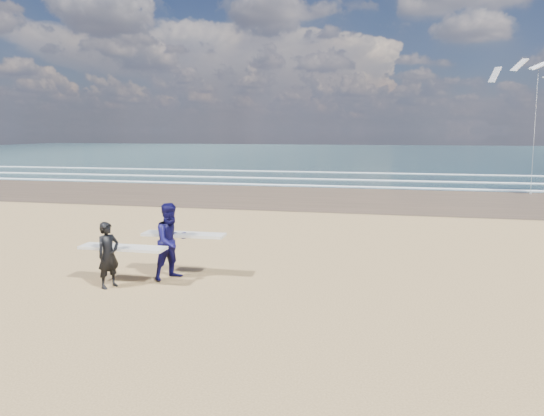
# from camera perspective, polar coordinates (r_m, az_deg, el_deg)

# --- Properties ---
(ocean) EXTENTS (220.00, 100.00, 0.02)m
(ocean) POSITION_cam_1_polar(r_m,az_deg,el_deg) (83.54, 21.51, 5.86)
(ocean) COLOR #1A343A
(ocean) RESTS_ON ground
(surfer_near) EXTENTS (2.20, 0.96, 1.63)m
(surfer_near) POSITION_cam_1_polar(r_m,az_deg,el_deg) (12.53, -18.43, -5.12)
(surfer_near) COLOR black
(surfer_near) RESTS_ON ground
(surfer_far) EXTENTS (2.21, 1.24, 1.99)m
(surfer_far) POSITION_cam_1_polar(r_m,az_deg,el_deg) (12.79, -11.67, -3.80)
(surfer_far) COLOR #0D0B3E
(surfer_far) RESTS_ON ground
(kite_1) EXTENTS (5.34, 4.69, 9.07)m
(kite_1) POSITION_cam_1_polar(r_m,az_deg,el_deg) (35.72, 28.60, 9.77)
(kite_1) COLOR slate
(kite_1) RESTS_ON ground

